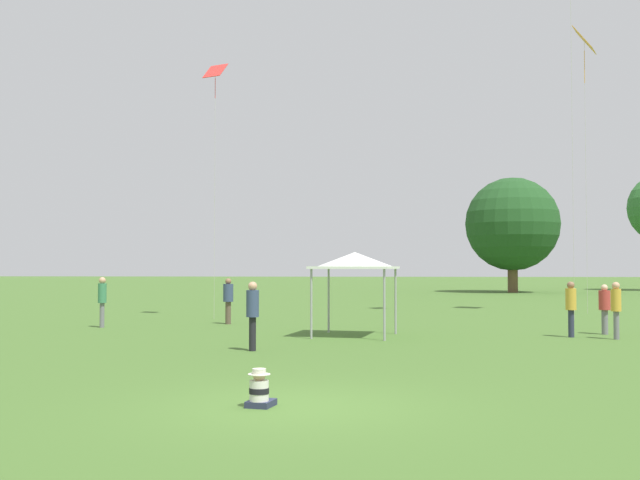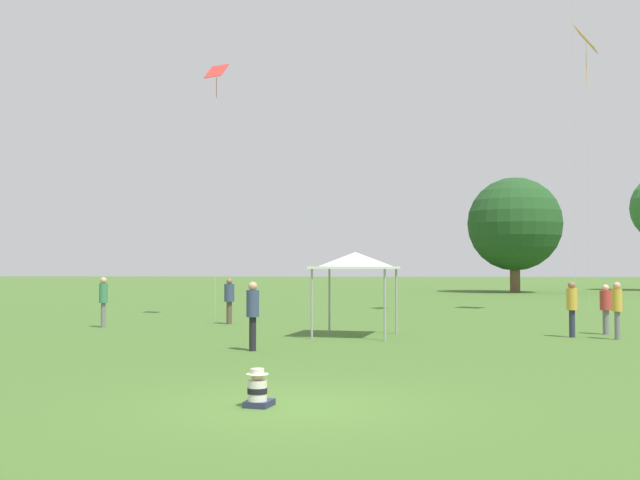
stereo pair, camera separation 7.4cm
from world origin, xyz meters
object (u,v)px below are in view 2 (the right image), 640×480
at_px(seated_toddler, 258,390).
at_px(kite_1, 216,80).
at_px(kite_3, 586,45).
at_px(distant_tree_1, 515,224).
at_px(person_standing_3, 606,305).
at_px(person_standing_2, 617,304).
at_px(person_standing_7, 103,297).
at_px(person_standing_4, 572,304).
at_px(person_standing_5, 253,309).
at_px(canopy_tent, 355,261).
at_px(person_standing_1, 229,297).

height_order(seated_toddler, kite_1, kite_1).
distance_m(seated_toddler, kite_1, 22.53).
xyz_separation_m(kite_3, distant_tree_1, (1.55, 28.78, -6.83)).
bearing_deg(distant_tree_1, person_standing_3, -95.64).
relative_size(person_standing_2, kite_3, 0.13).
relative_size(person_standing_3, person_standing_7, 0.89).
distance_m(person_standing_3, distant_tree_1, 40.07).
height_order(person_standing_2, person_standing_7, person_standing_7).
distance_m(person_standing_2, person_standing_3, 1.70).
bearing_deg(distant_tree_1, person_standing_4, -97.34).
height_order(person_standing_5, kite_1, kite_1).
bearing_deg(distant_tree_1, person_standing_2, -95.61).
height_order(seated_toddler, person_standing_2, person_standing_2).
relative_size(person_standing_3, person_standing_5, 0.90).
bearing_deg(person_standing_2, kite_3, -93.26).
xyz_separation_m(person_standing_7, canopy_tent, (9.21, -2.66, 1.26)).
bearing_deg(person_standing_4, kite_1, 164.02).
relative_size(person_standing_2, person_standing_3, 1.07).
height_order(person_standing_2, person_standing_4, person_standing_2).
xyz_separation_m(person_standing_1, kite_3, (15.41, 7.51, 11.59)).
distance_m(person_standing_4, kite_3, 17.00).
relative_size(person_standing_1, person_standing_5, 0.97).
height_order(person_standing_5, canopy_tent, canopy_tent).
bearing_deg(person_standing_2, person_standing_5, 28.71).
relative_size(kite_3, distant_tree_1, 1.38).
bearing_deg(kite_3, person_standing_3, -123.49).
bearing_deg(kite_1, distant_tree_1, 129.62).
xyz_separation_m(person_standing_1, person_standing_7, (-4.21, -1.96, 0.08)).
bearing_deg(person_standing_5, canopy_tent, 51.99).
xyz_separation_m(person_standing_3, person_standing_4, (-1.33, -1.08, 0.09)).
xyz_separation_m(seated_toddler, person_standing_2, (8.97, 11.61, 0.79)).
distance_m(person_standing_2, kite_3, 17.21).
bearing_deg(person_standing_1, kite_3, 58.27).
bearing_deg(person_standing_4, person_standing_1, 173.14).
relative_size(person_standing_5, kite_3, 0.13).
relative_size(person_standing_5, kite_1, 0.17).
bearing_deg(canopy_tent, person_standing_5, -120.48).
bearing_deg(kite_1, kite_3, 83.51).
bearing_deg(person_standing_3, person_standing_1, 50.37).
bearing_deg(seated_toddler, distant_tree_1, 88.48).
bearing_deg(seated_toddler, person_standing_3, 67.88).
relative_size(canopy_tent, kite_1, 0.26).
distance_m(person_standing_2, distant_tree_1, 41.74).
distance_m(person_standing_4, kite_1, 17.46).
bearing_deg(kite_3, person_standing_2, -122.53).
bearing_deg(person_standing_5, person_standing_4, 18.60).
height_order(person_standing_2, canopy_tent, canopy_tent).
bearing_deg(person_standing_5, kite_1, 99.79).
xyz_separation_m(seated_toddler, canopy_tent, (1.07, 11.97, 2.10)).
relative_size(kite_1, kite_3, 0.81).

